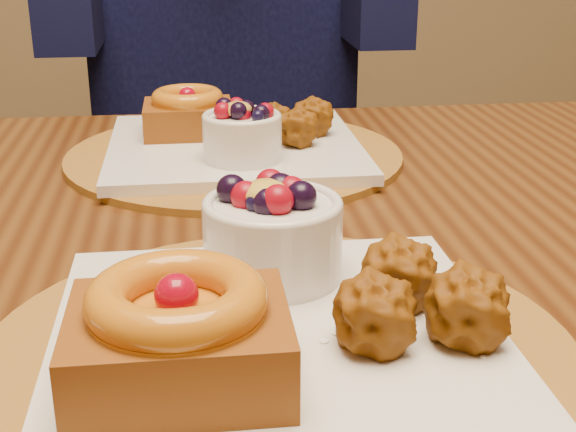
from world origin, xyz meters
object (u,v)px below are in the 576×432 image
object	(u,v)px
dining_table	(252,308)
place_setting_near	(272,315)
place_setting_far	(233,141)
chair_far	(228,189)

from	to	relation	value
dining_table	place_setting_near	distance (m)	0.24
dining_table	place_setting_far	world-z (taller)	place_setting_far
place_setting_far	chair_far	xyz separation A→B (m)	(0.02, 0.56, -0.25)
place_setting_near	chair_far	bearing A→B (deg)	88.76
dining_table	place_setting_near	bearing A→B (deg)	-90.97
place_setting_far	place_setting_near	bearing A→B (deg)	-90.19
place_setting_far	dining_table	bearing A→B (deg)	-89.42
place_setting_far	chair_far	bearing A→B (deg)	87.95
place_setting_near	dining_table	bearing A→B (deg)	89.03
place_setting_near	place_setting_far	size ratio (longest dim) A/B	1.00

